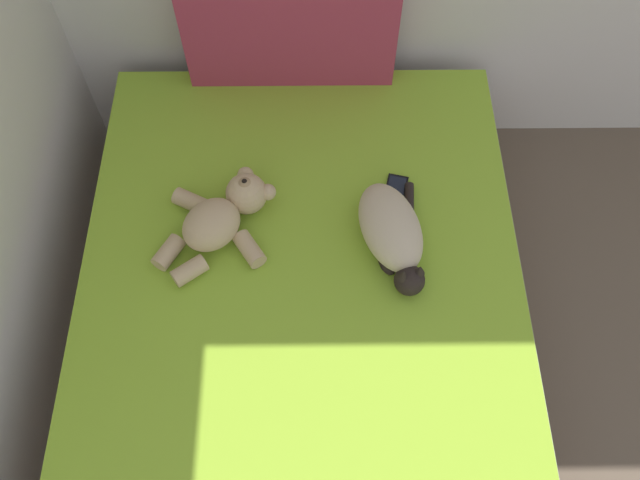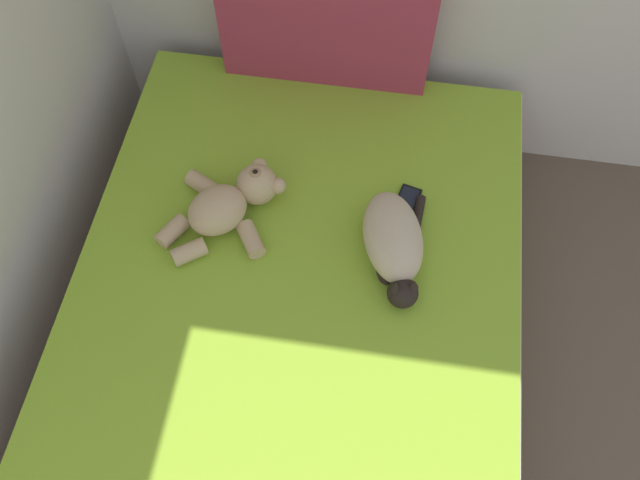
{
  "view_description": "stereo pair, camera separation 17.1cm",
  "coord_description": "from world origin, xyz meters",
  "px_view_note": "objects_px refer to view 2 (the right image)",
  "views": [
    {
      "loc": [
        0.97,
        2.13,
        2.42
      ],
      "look_at": [
        0.98,
        3.19,
        0.57
      ],
      "focal_mm": 37.15,
      "sensor_mm": 36.0,
      "label": 1
    },
    {
      "loc": [
        1.15,
        2.14,
        2.42
      ],
      "look_at": [
        0.98,
        3.19,
        0.57
      ],
      "focal_mm": 37.15,
      "sensor_mm": 36.0,
      "label": 2
    }
  ],
  "objects_px": {
    "bed": "(295,324)",
    "teddy_bear": "(229,204)",
    "patterned_cushion": "(325,30)",
    "cell_phone": "(406,203)",
    "cat": "(394,243)"
  },
  "relations": [
    {
      "from": "bed",
      "to": "teddy_bear",
      "type": "height_order",
      "value": "teddy_bear"
    },
    {
      "from": "cat",
      "to": "bed",
      "type": "bearing_deg",
      "value": -146.59
    },
    {
      "from": "bed",
      "to": "patterned_cushion",
      "type": "bearing_deg",
      "value": 92.37
    },
    {
      "from": "cell_phone",
      "to": "patterned_cushion",
      "type": "bearing_deg",
      "value": 123.49
    },
    {
      "from": "bed",
      "to": "patterned_cushion",
      "type": "height_order",
      "value": "patterned_cushion"
    },
    {
      "from": "cat",
      "to": "cell_phone",
      "type": "distance_m",
      "value": 0.21
    },
    {
      "from": "bed",
      "to": "patterned_cushion",
      "type": "distance_m",
      "value": 1.07
    },
    {
      "from": "teddy_bear",
      "to": "cell_phone",
      "type": "distance_m",
      "value": 0.61
    },
    {
      "from": "cat",
      "to": "cell_phone",
      "type": "bearing_deg",
      "value": 81.94
    },
    {
      "from": "cat",
      "to": "teddy_bear",
      "type": "height_order",
      "value": "teddy_bear"
    },
    {
      "from": "cell_phone",
      "to": "teddy_bear",
      "type": "bearing_deg",
      "value": -167.46
    },
    {
      "from": "patterned_cushion",
      "to": "cell_phone",
      "type": "relative_size",
      "value": 4.82
    },
    {
      "from": "cat",
      "to": "teddy_bear",
      "type": "distance_m",
      "value": 0.57
    },
    {
      "from": "patterned_cushion",
      "to": "teddy_bear",
      "type": "relative_size",
      "value": 1.81
    },
    {
      "from": "teddy_bear",
      "to": "cat",
      "type": "bearing_deg",
      "value": -7.04
    }
  ]
}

